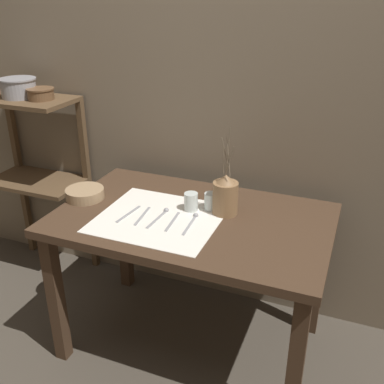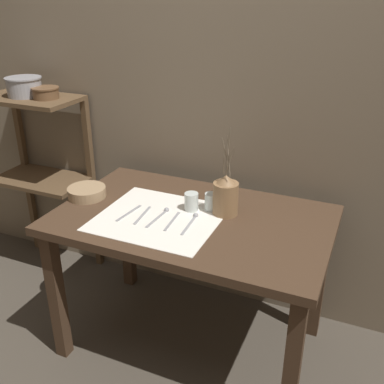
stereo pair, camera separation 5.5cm
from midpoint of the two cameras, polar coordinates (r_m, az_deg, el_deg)
name	(u,v)px [view 2 (the right image)]	position (r m, az deg, el deg)	size (l,w,h in m)	color
ground_plane	(192,341)	(2.46, 0.67, -18.45)	(12.00, 12.00, 0.00)	#473F35
stone_wall_back	(231,92)	(2.31, 5.71, 12.53)	(7.00, 0.06, 2.40)	#7A6B56
wooden_table	(192,235)	(2.08, 0.76, -5.46)	(1.24, 0.77, 0.74)	#422D1E
wooden_shelf_unit	(42,151)	(2.82, -17.97, 4.95)	(0.55, 0.32, 1.12)	brown
linen_cloth	(159,218)	(2.02, -3.42, -3.26)	(0.54, 0.49, 0.00)	white
pitcher_with_flowers	(226,196)	(2.02, 5.06, -0.52)	(0.11, 0.11, 0.41)	olive
wooden_bowl	(87,192)	(2.25, -12.54, -0.03)	(0.19, 0.19, 0.05)	#9E7F5B
glass_tumbler_near	(191,202)	(2.06, 0.69, -1.24)	(0.06, 0.06, 0.08)	silver
glass_tumbler_far	(211,202)	(2.07, 3.22, -1.22)	(0.06, 0.06, 0.08)	silver
fork_inner	(129,213)	(2.06, -7.27, -2.67)	(0.03, 0.18, 0.00)	#939399
knife_center	(142,215)	(2.03, -5.54, -2.96)	(0.03, 0.18, 0.00)	#939399
spoon_outer	(163,213)	(2.04, -2.95, -2.72)	(0.03, 0.19, 0.02)	#939399
fork_outer	(172,221)	(1.98, -1.75, -3.73)	(0.03, 0.18, 0.00)	#939399
spoon_inner	(193,219)	(1.99, 0.94, -3.45)	(0.03, 0.19, 0.02)	#939399
metal_pot_large	(24,86)	(2.71, -20.00, 12.53)	(0.20, 0.20, 0.10)	#939399
metal_pot_small	(46,92)	(2.62, -17.52, 11.98)	(0.15, 0.15, 0.06)	brown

